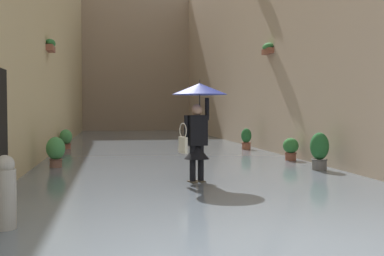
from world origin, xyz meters
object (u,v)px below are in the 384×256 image
(person_wading, at_px, (198,110))
(potted_plant_far_left, at_px, (319,151))
(potted_plant_mid_right, at_px, (66,139))
(potted_plant_mid_left, at_px, (291,149))
(potted_plant_near_left, at_px, (246,139))
(mooring_bollard, at_px, (5,195))
(potted_plant_far_right, at_px, (56,151))

(person_wading, bearing_deg, potted_plant_far_left, -158.27)
(person_wading, relative_size, potted_plant_far_left, 2.17)
(potted_plant_mid_right, bearing_deg, potted_plant_mid_left, 143.19)
(potted_plant_mid_left, xyz_separation_m, potted_plant_near_left, (0.18, -3.66, 0.04))
(potted_plant_mid_left, relative_size, mooring_bollard, 0.73)
(person_wading, distance_m, potted_plant_near_left, 7.70)
(potted_plant_mid_left, distance_m, mooring_bollard, 8.90)
(person_wading, bearing_deg, potted_plant_mid_right, -68.17)
(potted_plant_mid_left, bearing_deg, potted_plant_mid_right, -36.81)
(potted_plant_near_left, relative_size, potted_plant_mid_right, 1.05)
(person_wading, height_order, potted_plant_far_right, person_wading)
(person_wading, bearing_deg, potted_plant_far_right, -43.25)
(person_wading, distance_m, potted_plant_mid_left, 4.78)
(person_wading, distance_m, potted_plant_mid_right, 8.92)
(potted_plant_mid_left, height_order, mooring_bollard, mooring_bollard)
(person_wading, height_order, potted_plant_near_left, person_wading)
(potted_plant_far_right, height_order, mooring_bollard, mooring_bollard)
(potted_plant_far_right, xyz_separation_m, potted_plant_mid_right, (0.27, -5.37, -0.05))
(potted_plant_far_left, xyz_separation_m, mooring_bollard, (6.07, 4.34, -0.04))
(person_wading, height_order, potted_plant_far_left, person_wading)
(potted_plant_mid_right, bearing_deg, potted_plant_far_left, 132.73)
(potted_plant_near_left, bearing_deg, potted_plant_far_left, 90.57)
(potted_plant_near_left, height_order, mooring_bollard, mooring_bollard)
(potted_plant_mid_left, height_order, potted_plant_mid_right, potted_plant_mid_right)
(person_wading, relative_size, potted_plant_far_right, 2.52)
(potted_plant_far_left, xyz_separation_m, potted_plant_mid_right, (6.44, -6.97, -0.10))
(person_wading, xyz_separation_m, potted_plant_mid_right, (3.29, -8.22, -1.06))
(person_wading, xyz_separation_m, potted_plant_near_left, (-3.09, -6.97, -1.04))
(person_wading, height_order, potted_plant_mid_right, person_wading)
(potted_plant_far_right, bearing_deg, potted_plant_far_left, 165.51)
(potted_plant_mid_left, xyz_separation_m, potted_plant_far_right, (6.30, 0.46, 0.07))
(potted_plant_mid_right, xyz_separation_m, mooring_bollard, (-0.37, 11.30, 0.05))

